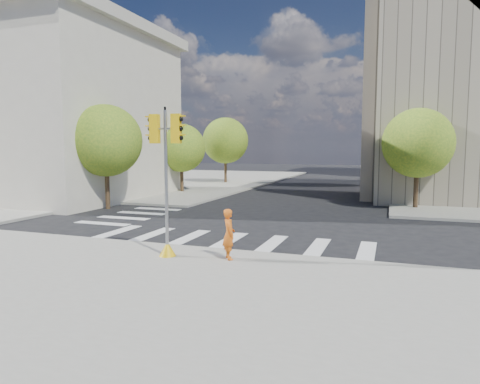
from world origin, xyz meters
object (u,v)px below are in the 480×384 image
Objects in this scene: traffic_signal at (166,193)px; planter_wall at (31,203)px; photographer at (229,234)px; lamp_near at (423,136)px; lamp_far at (413,140)px.

traffic_signal is 0.82× the size of planter_wall.
photographer reaches higher than planter_wall.
lamp_near and lamp_far have the same top height.
lamp_near is at bearing -55.25° from photographer.
traffic_signal reaches higher than planter_wall.
lamp_far is (0.00, 14.00, 0.00)m from lamp_near.
lamp_near is 1.64× the size of traffic_signal.
planter_wall is (-22.87, -11.70, -4.18)m from lamp_near.
planter_wall is (-22.87, -25.70, -4.18)m from lamp_far.
photographer is (-6.86, -33.32, -3.60)m from lamp_far.
lamp_near is 1.35× the size of planter_wall.
lamp_far is at bearing 71.00° from traffic_signal.
planter_wall is (-13.91, 7.93, -1.86)m from traffic_signal.
photographer is at bearing -109.55° from lamp_near.
traffic_signal is 2.48m from photographer.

